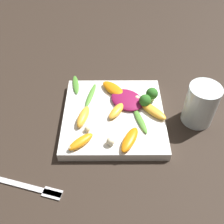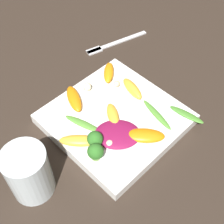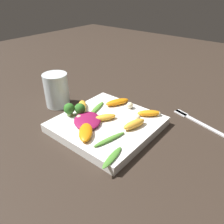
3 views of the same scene
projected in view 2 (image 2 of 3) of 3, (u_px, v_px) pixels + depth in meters
ground_plane at (115, 122)px, 0.66m from camera, size 2.40×2.40×0.00m
plate at (115, 119)px, 0.65m from camera, size 0.25×0.25×0.02m
drinking_glass at (27, 171)px, 0.52m from camera, size 0.08×0.08×0.10m
fork at (111, 44)px, 0.81m from camera, size 0.06×0.17×0.01m
radicchio_leaf_0 at (117, 134)px, 0.60m from camera, size 0.11×0.11×0.01m
orange_segment_0 at (144, 136)px, 0.60m from camera, size 0.08×0.08×0.02m
orange_segment_1 at (74, 99)px, 0.65m from camera, size 0.08×0.06×0.02m
orange_segment_2 at (114, 116)px, 0.63m from camera, size 0.06×0.05×0.02m
orange_segment_3 at (132, 88)px, 0.67m from camera, size 0.07×0.04×0.02m
orange_segment_4 at (80, 141)px, 0.59m from camera, size 0.07×0.07×0.02m
orange_segment_5 at (109, 72)px, 0.70m from camera, size 0.06×0.06×0.02m
broccoli_floret_0 at (95, 139)px, 0.58m from camera, size 0.03×0.03×0.03m
broccoli_floret_1 at (96, 152)px, 0.56m from camera, size 0.03×0.03×0.04m
arugula_sprig_0 at (83, 124)px, 0.62m from camera, size 0.08×0.04×0.01m
arugula_sprig_1 at (187, 115)px, 0.63m from camera, size 0.08×0.03×0.01m
arugula_sprig_2 at (157, 114)px, 0.63m from camera, size 0.09×0.03×0.01m
macadamia_nut_0 at (87, 87)px, 0.67m from camera, size 0.02×0.02×0.02m
macadamia_nut_1 at (109, 144)px, 0.58m from camera, size 0.01×0.01×0.01m
macadamia_nut_2 at (110, 65)px, 0.72m from camera, size 0.01×0.01×0.01m
macadamia_nut_3 at (117, 84)px, 0.68m from camera, size 0.01×0.01×0.01m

